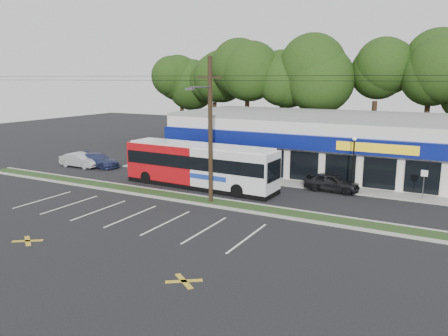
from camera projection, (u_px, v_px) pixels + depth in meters
ground at (167, 201)px, 31.07m from camera, size 120.00×120.00×0.00m
grass_strip at (175, 196)px, 31.92m from camera, size 40.00×1.60×0.12m
curb_south at (169, 199)px, 31.19m from camera, size 40.00×0.25×0.14m
curb_north at (182, 194)px, 32.65m from camera, size 40.00×0.25×0.14m
sidewalk at (279, 182)px, 36.51m from camera, size 32.00×2.20×0.10m
strip_mall at (311, 141)px, 41.72m from camera, size 25.00×12.55×5.30m
utility_pole at (208, 126)px, 29.46m from camera, size 50.00×2.77×10.00m
lamp_post at (353, 157)px, 33.03m from camera, size 0.30×0.30×4.25m
sign_post at (424, 179)px, 30.74m from camera, size 0.45×0.10×2.23m
tree_line at (327, 79)px, 49.95m from camera, size 46.76×6.76×11.83m
metrobus at (200, 165)px, 34.59m from camera, size 12.96×3.21×3.46m
car_dark at (332, 182)px, 33.50m from camera, size 4.20×1.77×1.42m
car_silver at (80, 160)px, 42.66m from camera, size 4.27×1.55×1.40m
car_blue at (98, 160)px, 42.65m from camera, size 4.75×2.06×1.36m
pedestrian_a at (259, 172)px, 36.64m from camera, size 0.68×0.54×1.61m
pedestrian_b at (245, 171)px, 36.41m from camera, size 0.96×0.76×1.93m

